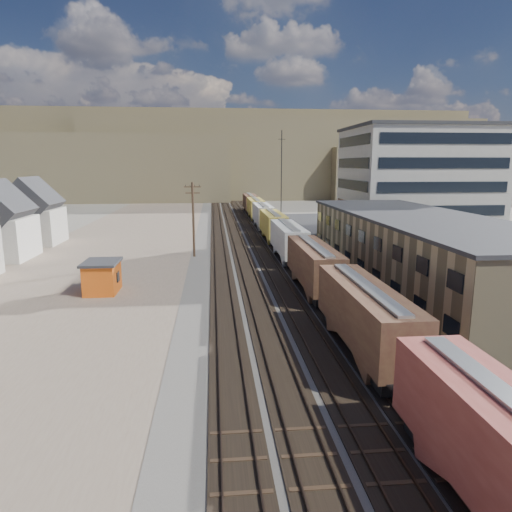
{
  "coord_description": "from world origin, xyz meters",
  "views": [
    {
      "loc": [
        -5.88,
        -19.0,
        12.26
      ],
      "look_at": [
        -1.53,
        26.93,
        3.0
      ],
      "focal_mm": 32.0,
      "sensor_mm": 36.0,
      "label": 1
    }
  ],
  "objects": [
    {
      "name": "maintenance_shed",
      "position": [
        -16.71,
        25.15,
        1.61
      ],
      "size": [
        3.33,
        4.3,
        3.14
      ],
      "color": "#E25B15",
      "rests_on": "ground"
    },
    {
      "name": "office_tower",
      "position": [
        27.95,
        54.95,
        9.26
      ],
      "size": [
        22.6,
        18.6,
        18.45
      ],
      "color": "#9E998E",
      "rests_on": "ground"
    },
    {
      "name": "ground",
      "position": [
        0.0,
        0.0,
        0.0
      ],
      "size": [
        300.0,
        300.0,
        0.0
      ],
      "primitive_type": "plane",
      "color": "#6B6356",
      "rests_on": "ground"
    },
    {
      "name": "parked_car_far",
      "position": [
        29.21,
        47.07,
        0.84
      ],
      "size": [
        3.24,
        5.27,
        1.68
      ],
      "primitive_type": "imported",
      "rotation": [
        0.0,
        0.0,
        0.28
      ],
      "color": "white",
      "rests_on": "ground"
    },
    {
      "name": "rail_tracks",
      "position": [
        -0.55,
        50.0,
        0.11
      ],
      "size": [
        11.4,
        200.0,
        0.24
      ],
      "color": "black",
      "rests_on": "ground"
    },
    {
      "name": "utility_pole_north",
      "position": [
        -8.5,
        42.0,
        5.3
      ],
      "size": [
        2.2,
        0.32,
        10.0
      ],
      "color": "#382619",
      "rests_on": "ground"
    },
    {
      "name": "parked_car_blue",
      "position": [
        26.4,
        52.44,
        0.77
      ],
      "size": [
        5.25,
        6.02,
        1.54
      ],
      "primitive_type": "imported",
      "rotation": [
        0.0,
        0.0,
        0.6
      ],
      "color": "navy",
      "rests_on": "ground"
    },
    {
      "name": "freight_train",
      "position": [
        3.8,
        46.34,
        2.79
      ],
      "size": [
        3.0,
        119.74,
        4.46
      ],
      "color": "black",
      "rests_on": "ground"
    },
    {
      "name": "hills_north",
      "position": [
        0.17,
        167.92,
        14.1
      ],
      "size": [
        265.0,
        80.0,
        32.0
      ],
      "color": "brown",
      "rests_on": "ground"
    },
    {
      "name": "warehouse",
      "position": [
        14.98,
        25.0,
        3.65
      ],
      "size": [
        12.4,
        40.4,
        7.25
      ],
      "color": "tan",
      "rests_on": "ground"
    },
    {
      "name": "ballast_bed",
      "position": [
        0.0,
        50.0,
        0.03
      ],
      "size": [
        18.0,
        200.0,
        0.06
      ],
      "primitive_type": "cube",
      "color": "#4C4742",
      "rests_on": "ground"
    },
    {
      "name": "asphalt_lot",
      "position": [
        22.0,
        35.0,
        0.02
      ],
      "size": [
        26.0,
        120.0,
        0.04
      ],
      "primitive_type": "cube",
      "color": "#232326",
      "rests_on": "ground"
    },
    {
      "name": "radio_mast",
      "position": [
        6.0,
        60.0,
        9.12
      ],
      "size": [
        1.2,
        0.16,
        18.0
      ],
      "color": "black",
      "rests_on": "ground"
    },
    {
      "name": "dirt_yard",
      "position": [
        -20.0,
        40.0,
        0.01
      ],
      "size": [
        24.0,
        180.0,
        0.03
      ],
      "primitive_type": "cube",
      "color": "#715E4E",
      "rests_on": "ground"
    }
  ]
}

